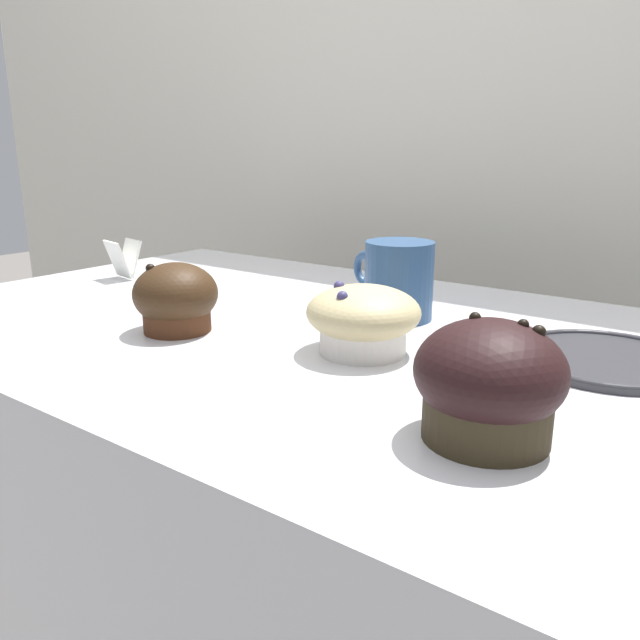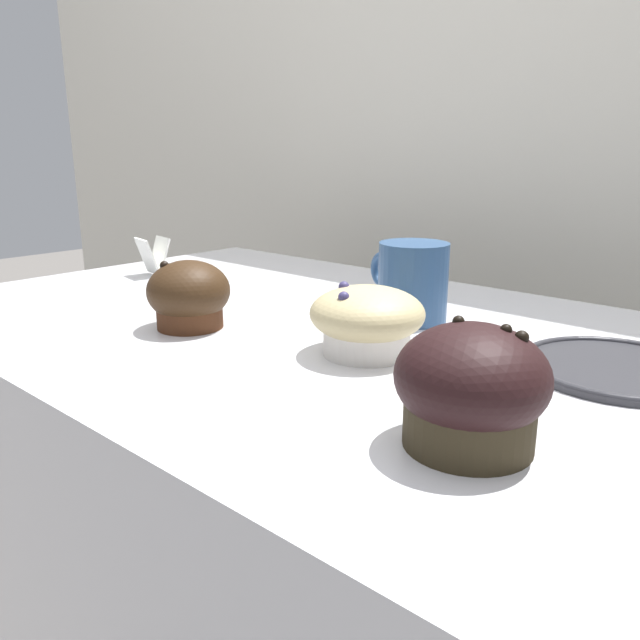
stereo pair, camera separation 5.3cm
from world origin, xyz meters
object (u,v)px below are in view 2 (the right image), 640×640
at_px(muffin_back_right, 189,296).
at_px(muffin_front_center, 367,320).
at_px(muffin_back_left, 471,389).
at_px(serving_plate, 618,367).
at_px(coffee_cup, 412,280).

bearing_deg(muffin_back_right, muffin_front_center, 15.94).
bearing_deg(muffin_back_left, muffin_front_center, 147.51).
distance_m(muffin_back_right, serving_plate, 0.45).
height_order(muffin_front_center, serving_plate, muffin_front_center).
relative_size(muffin_front_center, serving_plate, 0.66).
height_order(muffin_back_left, coffee_cup, coffee_cup).
distance_m(muffin_front_center, coffee_cup, 0.14).
bearing_deg(serving_plate, coffee_cup, 174.63).
relative_size(muffin_back_left, muffin_back_right, 1.12).
xyz_separation_m(muffin_back_right, serving_plate, (0.42, 0.17, -0.03)).
xyz_separation_m(muffin_front_center, serving_plate, (0.21, 0.11, -0.03)).
distance_m(muffin_back_left, coffee_cup, 0.33).
bearing_deg(muffin_front_center, serving_plate, 28.61).
bearing_deg(serving_plate, muffin_back_right, -157.49).
distance_m(muffin_back_left, muffin_back_right, 0.39).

